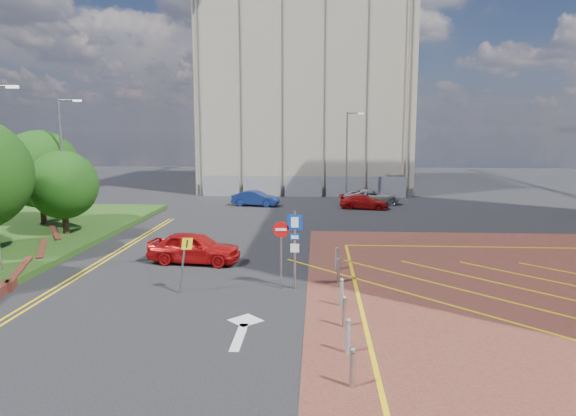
# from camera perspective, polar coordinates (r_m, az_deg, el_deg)

# --- Properties ---
(ground) EXTENTS (140.00, 140.00, 0.00)m
(ground) POSITION_cam_1_polar(r_m,az_deg,el_deg) (20.15, -0.82, -9.79)
(ground) COLOR black
(ground) RESTS_ON ground
(retaining_wall) EXTENTS (6.06, 20.33, 0.40)m
(retaining_wall) POSITION_cam_1_polar(r_m,az_deg,el_deg) (25.62, -27.99, -6.33)
(retaining_wall) COLOR brown
(retaining_wall) RESTS_ON ground
(tree_c) EXTENTS (4.00, 4.00, 4.90)m
(tree_c) POSITION_cam_1_polar(r_m,az_deg,el_deg) (32.82, -23.70, 2.36)
(tree_c) COLOR #3D2B1C
(tree_c) RESTS_ON grass_bed
(tree_d) EXTENTS (5.00, 5.00, 6.08)m
(tree_d) POSITION_cam_1_polar(r_m,az_deg,el_deg) (36.81, -25.82, 3.89)
(tree_d) COLOR #3D2B1C
(tree_d) RESTS_ON grass_bed
(lamp_left_far) EXTENTS (1.53, 0.16, 8.00)m
(lamp_left_far) POSITION_cam_1_polar(r_m,az_deg,el_deg) (34.91, -23.71, 5.11)
(lamp_left_far) COLOR #9EA0A8
(lamp_left_far) RESTS_ON grass_bed
(lamp_back) EXTENTS (1.53, 0.16, 8.00)m
(lamp_back) POSITION_cam_1_polar(r_m,az_deg,el_deg) (47.19, 6.64, 6.15)
(lamp_back) COLOR #9EA0A8
(lamp_back) RESTS_ON ground
(sign_cluster) EXTENTS (1.17, 0.12, 3.20)m
(sign_cluster) POSITION_cam_1_polar(r_m,az_deg,el_deg) (20.56, 0.19, -3.77)
(sign_cluster) COLOR #9EA0A8
(sign_cluster) RESTS_ON ground
(warning_sign) EXTENTS (0.62, 0.39, 2.25)m
(warning_sign) POSITION_cam_1_polar(r_m,az_deg,el_deg) (20.55, -11.47, -5.45)
(warning_sign) COLOR #9EA0A8
(warning_sign) RESTS_ON ground
(bollard_row) EXTENTS (0.14, 11.14, 0.90)m
(bollard_row) POSITION_cam_1_polar(r_m,az_deg,el_deg) (18.40, 6.06, -10.12)
(bollard_row) COLOR #9EA0A8
(bollard_row) RESTS_ON forecourt
(construction_building) EXTENTS (21.20, 19.20, 22.00)m
(construction_building) POSITION_cam_1_polar(r_m,az_deg,el_deg) (59.26, 2.04, 13.12)
(construction_building) COLOR #B5AB94
(construction_building) RESTS_ON ground
(construction_fence) EXTENTS (21.60, 0.06, 2.00)m
(construction_fence) POSITION_cam_1_polar(r_m,az_deg,el_deg) (49.36, 2.86, 2.39)
(construction_fence) COLOR gray
(construction_fence) RESTS_ON ground
(car_red_left) EXTENTS (4.61, 2.26, 1.51)m
(car_red_left) POSITION_cam_1_polar(r_m,az_deg,el_deg) (25.28, -10.37, -4.34)
(car_red_left) COLOR #B80F10
(car_red_left) RESTS_ON ground
(car_blue_back) EXTENTS (4.08, 1.94, 1.29)m
(car_blue_back) POSITION_cam_1_polar(r_m,az_deg,el_deg) (43.53, -3.64, 1.07)
(car_blue_back) COLOR navy
(car_blue_back) RESTS_ON ground
(car_red_back) EXTENTS (4.21, 2.33, 1.15)m
(car_red_back) POSITION_cam_1_polar(r_m,az_deg,el_deg) (42.32, 8.44, 0.68)
(car_red_back) COLOR #9D0E0D
(car_red_back) RESTS_ON ground
(car_silver_back) EXTENTS (5.40, 3.73, 1.37)m
(car_silver_back) POSITION_cam_1_polar(r_m,az_deg,el_deg) (44.66, 9.24, 1.22)
(car_silver_back) COLOR #B9B9C1
(car_silver_back) RESTS_ON ground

